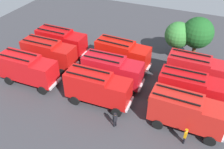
{
  "coord_description": "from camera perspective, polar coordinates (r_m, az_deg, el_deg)",
  "views": [
    {
      "loc": [
        9.49,
        -22.02,
        18.64
      ],
      "look_at": [
        0.0,
        0.0,
        1.4
      ],
      "focal_mm": 39.53,
      "sensor_mm": 36.0,
      "label": 1
    }
  ],
  "objects": [
    {
      "name": "fire_truck_5",
      "position": [
        27.53,
        17.94,
        -3.12
      ],
      "size": [
        7.24,
        2.84,
        3.88
      ],
      "rotation": [
        0.0,
        0.0,
        0.02
      ],
      "color": "red",
      "rests_on": "ground"
    },
    {
      "name": "fire_truck_3",
      "position": [
        33.31,
        -14.39,
        4.84
      ],
      "size": [
        7.23,
        2.82,
        3.88
      ],
      "rotation": [
        0.0,
        0.0,
        0.01
      ],
      "color": "red",
      "rests_on": "ground"
    },
    {
      "name": "ground_plane",
      "position": [
        30.37,
        0.0,
        -2.15
      ],
      "size": [
        55.8,
        55.8,
        0.0
      ],
      "primitive_type": "plane",
      "color": "#38383D"
    },
    {
      "name": "fire_truck_0",
      "position": [
        30.9,
        -18.9,
        1.32
      ],
      "size": [
        7.24,
        2.86,
        3.88
      ],
      "rotation": [
        0.0,
        0.0,
        0.02
      ],
      "color": "red",
      "rests_on": "ground"
    },
    {
      "name": "tree_0",
      "position": [
        34.5,
        15.0,
        8.79
      ],
      "size": [
        3.54,
        3.54,
        5.49
      ],
      "color": "brown",
      "rests_on": "ground"
    },
    {
      "name": "fire_truck_8",
      "position": [
        30.74,
        19.1,
        1.08
      ],
      "size": [
        7.21,
        2.79,
        3.88
      ],
      "rotation": [
        0.0,
        0.0,
        -0.01
      ],
      "color": "red",
      "rests_on": "ground"
    },
    {
      "name": "fire_truck_6",
      "position": [
        35.83,
        -11.61,
        7.56
      ],
      "size": [
        7.22,
        2.8,
        3.88
      ],
      "rotation": [
        0.0,
        0.0,
        -0.01
      ],
      "color": "red",
      "rests_on": "ground"
    },
    {
      "name": "tree_1",
      "position": [
        34.46,
        19.21,
        9.05
      ],
      "size": [
        4.11,
        4.11,
        6.36
      ],
      "color": "brown",
      "rests_on": "ground"
    },
    {
      "name": "traffic_cone_0",
      "position": [
        28.12,
        8.69,
        -5.46
      ],
      "size": [
        0.44,
        0.44,
        0.63
      ],
      "primitive_type": "cone",
      "color": "#F2600C",
      "rests_on": "ground"
    },
    {
      "name": "fire_truck_2",
      "position": [
        24.68,
        16.76,
        -8.11
      ],
      "size": [
        7.24,
        2.86,
        3.88
      ],
      "rotation": [
        0.0,
        0.0,
        -0.02
      ],
      "color": "red",
      "rests_on": "ground"
    },
    {
      "name": "fire_truck_1",
      "position": [
        26.4,
        -3.33,
        -2.99
      ],
      "size": [
        7.27,
        2.94,
        3.88
      ],
      "rotation": [
        0.0,
        0.0,
        0.03
      ],
      "color": "red",
      "rests_on": "ground"
    },
    {
      "name": "fire_truck_4",
      "position": [
        28.97,
        0.07,
        1.03
      ],
      "size": [
        7.26,
        2.91,
        3.88
      ],
      "rotation": [
        0.0,
        0.0,
        0.03
      ],
      "color": "red",
      "rests_on": "ground"
    },
    {
      "name": "firefighter_1",
      "position": [
        24.11,
        16.61,
        -13.37
      ],
      "size": [
        0.29,
        0.44,
        1.76
      ],
      "rotation": [
        0.0,
        0.0,
        3.06
      ],
      "color": "black",
      "rests_on": "ground"
    },
    {
      "name": "firefighter_2",
      "position": [
        24.54,
        0.71,
        -10.31
      ],
      "size": [
        0.42,
        0.48,
        1.74
      ],
      "rotation": [
        0.0,
        0.0,
        2.62
      ],
      "color": "black",
      "rests_on": "ground"
    },
    {
      "name": "fire_truck_7",
      "position": [
        32.15,
        2.41,
        4.84
      ],
      "size": [
        7.31,
        3.04,
        3.88
      ],
      "rotation": [
        0.0,
        0.0,
        -0.05
      ],
      "color": "red",
      "rests_on": "ground"
    }
  ]
}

